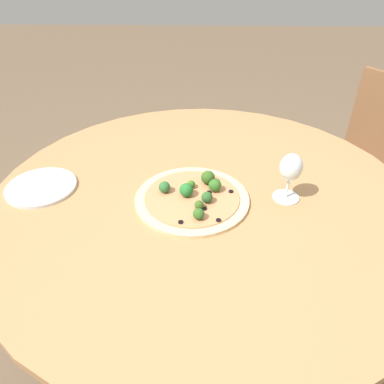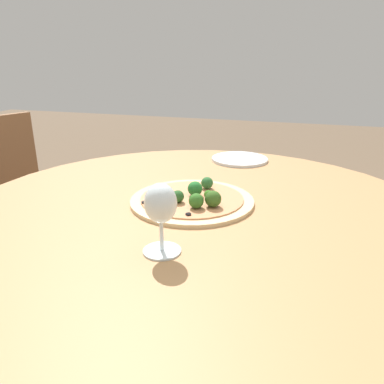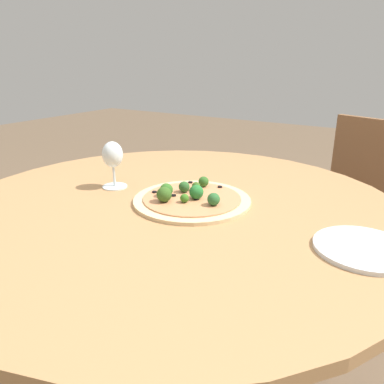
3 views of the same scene
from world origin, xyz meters
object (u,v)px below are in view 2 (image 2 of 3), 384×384
plate_near (240,159)px  wine_glass (161,207)px  pizza (192,199)px  chair (16,214)px

plate_near → wine_glass: bearing=177.7°
pizza → chair: bearing=70.9°
chair → plate_near: chair is taller
chair → pizza: 0.99m
plate_near → pizza: bearing=174.2°
pizza → wine_glass: bearing=-176.3°
chair → wine_glass: size_ratio=6.00×
wine_glass → plate_near: bearing=-2.3°
pizza → wine_glass: 0.29m
chair → wine_glass: (-0.59, -0.92, 0.38)m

